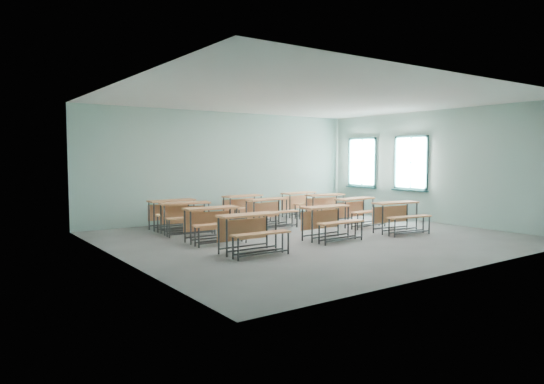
{
  "coord_description": "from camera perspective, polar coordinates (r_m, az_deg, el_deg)",
  "views": [
    {
      "loc": [
        -7.29,
        -8.62,
        1.88
      ],
      "look_at": [
        -0.33,
        1.2,
        1.0
      ],
      "focal_mm": 32.0,
      "sensor_mm": 36.0,
      "label": 1
    }
  ],
  "objects": [
    {
      "name": "desk_unit_r0c0",
      "position": [
        9.43,
        -2.53,
        -4.17
      ],
      "size": [
        1.23,
        0.84,
        0.76
      ],
      "rotation": [
        0.0,
        0.0,
        -0.02
      ],
      "color": "#D07D4B",
      "rests_on": "ground"
    },
    {
      "name": "desk_unit_r2c0",
      "position": [
        12.01,
        -10.04,
        -2.43
      ],
      "size": [
        1.32,
        0.98,
        0.76
      ],
      "rotation": [
        0.0,
        0.0,
        -0.14
      ],
      "color": "#D07D4B",
      "rests_on": "ground"
    },
    {
      "name": "desk_unit_r1c0",
      "position": [
        10.74,
        -6.92,
        -3.17
      ],
      "size": [
        1.26,
        0.88,
        0.76
      ],
      "rotation": [
        0.0,
        0.0,
        -0.05
      ],
      "color": "#D07D4B",
      "rests_on": "ground"
    },
    {
      "name": "desk_unit_r3c0",
      "position": [
        12.79,
        -11.5,
        -2.04
      ],
      "size": [
        1.23,
        0.83,
        0.76
      ],
      "rotation": [
        0.0,
        0.0,
        0.01
      ],
      "color": "#D07D4B",
      "rests_on": "ground"
    },
    {
      "name": "desk_unit_r2c1",
      "position": [
        12.86,
        -0.31,
        -1.92
      ],
      "size": [
        1.27,
        0.9,
        0.76
      ],
      "rotation": [
        0.0,
        0.0,
        0.07
      ],
      "color": "#D07D4B",
      "rests_on": "ground"
    },
    {
      "name": "room",
      "position": [
        11.37,
        5.11,
        2.75
      ],
      "size": [
        9.04,
        8.04,
        3.24
      ],
      "color": "gray",
      "rests_on": "ground"
    },
    {
      "name": "desk_unit_r0c2",
      "position": [
        12.33,
        14.66,
        -2.33
      ],
      "size": [
        1.3,
        0.95,
        0.76
      ],
      "rotation": [
        0.0,
        0.0,
        -0.11
      ],
      "color": "#D07D4B",
      "rests_on": "ground"
    },
    {
      "name": "desk_unit_r2c2",
      "position": [
        14.46,
        6.52,
        -1.27
      ],
      "size": [
        1.28,
        0.92,
        0.76
      ],
      "rotation": [
        0.0,
        0.0,
        -0.09
      ],
      "color": "#D07D4B",
      "rests_on": "ground"
    },
    {
      "name": "desk_unit_r1c2",
      "position": [
        13.26,
        10.08,
        -1.81
      ],
      "size": [
        1.27,
        0.9,
        0.76
      ],
      "rotation": [
        0.0,
        0.0,
        0.07
      ],
      "color": "#D07D4B",
      "rests_on": "ground"
    },
    {
      "name": "desk_unit_r3c2",
      "position": [
        15.2,
        3.46,
        -0.99
      ],
      "size": [
        1.32,
        0.98,
        0.76
      ],
      "rotation": [
        0.0,
        0.0,
        0.14
      ],
      "color": "#D07D4B",
      "rests_on": "ground"
    },
    {
      "name": "desk_unit_r0c1",
      "position": [
        11.02,
        6.74,
        -2.98
      ],
      "size": [
        1.24,
        0.85,
        0.76
      ],
      "rotation": [
        0.0,
        0.0,
        0.03
      ],
      "color": "#D07D4B",
      "rests_on": "ground"
    },
    {
      "name": "desk_unit_r3c1",
      "position": [
        14.01,
        -3.19,
        -1.42
      ],
      "size": [
        1.28,
        0.91,
        0.76
      ],
      "rotation": [
        0.0,
        0.0,
        0.08
      ],
      "color": "#D07D4B",
      "rests_on": "ground"
    }
  ]
}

